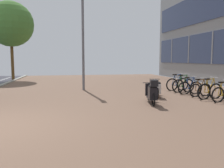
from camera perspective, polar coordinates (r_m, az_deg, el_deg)
name	(u,v)px	position (r m, az deg, el deg)	size (l,w,h in m)	color
ground	(47,126)	(6.51, -15.85, -10.01)	(21.00, 40.00, 0.13)	black
bicycle_rack_00	(224,94)	(10.56, 26.13, -2.29)	(1.25, 0.48, 0.93)	black
bicycle_rack_01	(210,91)	(11.07, 23.26, -1.66)	(1.38, 0.48, 1.02)	black
bicycle_rack_02	(200,90)	(11.68, 21.23, -1.34)	(1.27, 0.48, 0.92)	black
bicycle_rack_03	(190,88)	(12.24, 18.94, -0.89)	(1.32, 0.48, 0.95)	black
bicycle_rack_04	(183,86)	(12.88, 17.40, -0.39)	(1.40, 0.48, 1.03)	black
bicycle_rack_05	(177,84)	(13.54, 16.02, -0.06)	(1.42, 0.48, 1.02)	black
scooter_near	(156,88)	(11.00, 11.04, -1.10)	(0.74, 1.79, 0.82)	black
scooter_mid	(152,93)	(9.18, 9.94, -2.11)	(0.67, 1.74, 1.02)	black
lamp_post	(83,38)	(13.31, -7.27, 11.36)	(0.20, 0.52, 5.33)	slate
street_tree	(11,24)	(21.55, -24.02, 13.52)	(3.78, 3.78, 6.62)	brown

